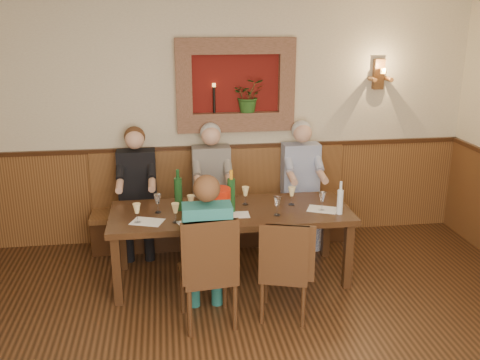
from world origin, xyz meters
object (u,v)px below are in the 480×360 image
object	(u,v)px
person_bench_left	(138,201)
spittoon_bucket	(218,203)
dining_table	(231,217)
chair_near_left	(208,292)
bench	(221,216)
person_chair_front	(207,262)
wine_bottle_green_b	(178,193)
water_bottle	(340,201)
person_bench_mid	(212,197)
person_bench_right	(302,193)
wine_bottle_green_a	(231,194)
chair_near_right	(284,288)

from	to	relation	value
person_bench_left	spittoon_bucket	world-z (taller)	person_bench_left
dining_table	spittoon_bucket	size ratio (longest dim) A/B	8.36
chair_near_left	person_bench_left	xyz separation A→B (m)	(-0.66, 1.64, 0.29)
bench	person_chair_front	size ratio (longest dim) A/B	2.14
wine_bottle_green_b	water_bottle	distance (m)	1.60
person_bench_left	person_bench_mid	distance (m)	0.85
bench	chair_near_left	size ratio (longest dim) A/B	2.87
person_bench_right	person_bench_left	bearing A→B (deg)	179.99
person_bench_mid	chair_near_left	bearing A→B (deg)	-96.71
spittoon_bucket	wine_bottle_green_a	size ratio (longest dim) A/B	0.67
person_bench_left	person_chair_front	xyz separation A→B (m)	(0.65, -1.62, -0.02)
chair_near_right	person_bench_left	world-z (taller)	person_bench_left
chair_near_left	dining_table	bearing A→B (deg)	62.84
dining_table	water_bottle	size ratio (longest dim) A/B	7.18
person_bench_left	wine_bottle_green_b	bearing A→B (deg)	-59.34
chair_near_right	wine_bottle_green_b	size ratio (longest dim) A/B	2.26
person_bench_right	person_chair_front	distance (m)	2.05
dining_table	chair_near_right	bearing A→B (deg)	-64.23
person_bench_left	person_bench_mid	bearing A→B (deg)	-0.04
dining_table	person_bench_right	world-z (taller)	person_bench_right
person_bench_left	water_bottle	xyz separation A→B (m)	(2.01, -1.08, 0.29)
person_bench_left	person_bench_mid	size ratio (longest dim) A/B	0.99
wine_bottle_green_a	wine_bottle_green_b	size ratio (longest dim) A/B	1.01
wine_bottle_green_a	wine_bottle_green_b	xyz separation A→B (m)	(-0.52, 0.12, -0.00)
spittoon_bucket	water_bottle	size ratio (longest dim) A/B	0.86
person_bench_left	water_bottle	size ratio (longest dim) A/B	4.31
bench	person_bench_mid	world-z (taller)	person_bench_mid
person_bench_mid	spittoon_bucket	distance (m)	1.03
dining_table	person_bench_right	bearing A→B (deg)	41.40
chair_near_right	water_bottle	distance (m)	1.05
chair_near_right	person_bench_left	xyz separation A→B (m)	(-1.34, 1.63, 0.32)
person_bench_mid	spittoon_bucket	xyz separation A→B (m)	(-0.03, -0.99, 0.29)
bench	person_bench_right	world-z (taller)	person_bench_right
wine_bottle_green_b	dining_table	bearing A→B (deg)	-9.74
person_bench_left	person_bench_right	distance (m)	1.91
chair_near_right	person_bench_right	world-z (taller)	person_bench_right
wine_bottle_green_b	chair_near_left	bearing A→B (deg)	-76.62
person_bench_left	wine_bottle_green_a	world-z (taller)	person_bench_left
person_bench_right	bench	bearing A→B (deg)	173.58
chair_near_right	person_chair_front	size ratio (longest dim) A/B	0.68
person_bench_mid	water_bottle	xyz separation A→B (m)	(1.16, -1.08, 0.28)
wine_bottle_green_b	wine_bottle_green_a	bearing A→B (deg)	-12.74
wine_bottle_green_a	person_bench_left	bearing A→B (deg)	137.98
wine_bottle_green_a	person_bench_right	bearing A→B (deg)	42.38
dining_table	water_bottle	distance (m)	1.10
chair_near_right	person_chair_front	distance (m)	0.75
person_chair_front	dining_table	bearing A→B (deg)	68.53
person_bench_left	wine_bottle_green_a	bearing A→B (deg)	-42.02
chair_near_left	spittoon_bucket	world-z (taller)	chair_near_left
chair_near_left	person_bench_right	xyz separation A→B (m)	(1.25, 1.64, 0.30)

